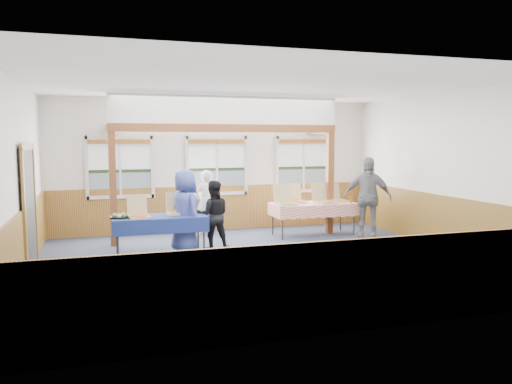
% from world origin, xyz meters
% --- Properties ---
extents(floor, '(8.00, 8.00, 0.00)m').
position_xyz_m(floor, '(0.00, 0.00, 0.00)').
color(floor, '#2C3448').
rests_on(floor, ground).
extents(ceiling, '(8.00, 8.00, 0.00)m').
position_xyz_m(ceiling, '(0.00, 0.00, 3.20)').
color(ceiling, white).
rests_on(ceiling, wall_back).
extents(wall_back, '(8.00, 0.00, 8.00)m').
position_xyz_m(wall_back, '(0.00, 3.50, 1.60)').
color(wall_back, silver).
rests_on(wall_back, floor).
extents(wall_front, '(8.00, 0.00, 8.00)m').
position_xyz_m(wall_front, '(0.00, -3.50, 1.60)').
color(wall_front, silver).
rests_on(wall_front, floor).
extents(wall_left, '(0.00, 8.00, 8.00)m').
position_xyz_m(wall_left, '(-4.00, 0.00, 1.60)').
color(wall_left, silver).
rests_on(wall_left, floor).
extents(wall_right, '(0.00, 8.00, 8.00)m').
position_xyz_m(wall_right, '(4.00, 0.00, 1.60)').
color(wall_right, silver).
rests_on(wall_right, floor).
extents(wainscot_back, '(7.98, 0.05, 1.10)m').
position_xyz_m(wainscot_back, '(0.00, 3.48, 0.55)').
color(wainscot_back, brown).
rests_on(wainscot_back, floor).
extents(wainscot_front, '(7.98, 0.05, 1.10)m').
position_xyz_m(wainscot_front, '(0.00, -3.48, 0.55)').
color(wainscot_front, brown).
rests_on(wainscot_front, floor).
extents(wainscot_left, '(0.05, 6.98, 1.10)m').
position_xyz_m(wainscot_left, '(-3.98, 0.00, 0.55)').
color(wainscot_left, brown).
rests_on(wainscot_left, floor).
extents(wainscot_right, '(0.05, 6.98, 1.10)m').
position_xyz_m(wainscot_right, '(3.98, 0.00, 0.55)').
color(wainscot_right, brown).
rests_on(wainscot_right, floor).
extents(cased_opening, '(0.06, 1.30, 2.10)m').
position_xyz_m(cased_opening, '(-3.96, 0.90, 1.05)').
color(cased_opening, '#2F2F2F').
rests_on(cased_opening, wall_left).
extents(window_left, '(1.56, 0.10, 1.46)m').
position_xyz_m(window_left, '(-2.30, 3.46, 1.68)').
color(window_left, silver).
rests_on(window_left, wall_back).
extents(window_mid, '(1.56, 0.10, 1.46)m').
position_xyz_m(window_mid, '(0.00, 3.46, 1.68)').
color(window_mid, silver).
rests_on(window_mid, wall_back).
extents(window_right, '(1.56, 0.10, 1.46)m').
position_xyz_m(window_right, '(2.30, 3.46, 1.68)').
color(window_right, silver).
rests_on(window_right, wall_back).
extents(post_left, '(0.15, 0.15, 2.40)m').
position_xyz_m(post_left, '(-2.50, 2.30, 1.20)').
color(post_left, '#5D3314').
rests_on(post_left, floor).
extents(post_right, '(0.15, 0.15, 2.40)m').
position_xyz_m(post_right, '(2.50, 2.30, 1.20)').
color(post_right, '#5D3314').
rests_on(post_right, floor).
extents(cross_beam, '(5.15, 0.18, 0.18)m').
position_xyz_m(cross_beam, '(0.00, 2.30, 2.49)').
color(cross_beam, '#5D3314').
rests_on(cross_beam, post_left).
extents(table_left, '(1.82, 0.86, 0.76)m').
position_xyz_m(table_left, '(-1.66, 1.19, 0.70)').
color(table_left, '#2F2F2F').
rests_on(table_left, floor).
extents(table_right, '(2.09, 1.24, 0.76)m').
position_xyz_m(table_right, '(2.02, 2.16, 0.70)').
color(table_right, '#2F2F2F').
rests_on(table_right, floor).
extents(pizza_box_a, '(0.42, 0.50, 0.41)m').
position_xyz_m(pizza_box_a, '(-2.06, 1.08, 0.82)').
color(pizza_box_a, tan).
rests_on(pizza_box_a, table_left).
extents(pizza_box_b, '(0.39, 0.47, 0.42)m').
position_xyz_m(pizza_box_b, '(-1.31, 1.35, 0.82)').
color(pizza_box_b, tan).
rests_on(pizza_box_b, table_left).
extents(pizza_box_c, '(0.42, 0.52, 0.46)m').
position_xyz_m(pizza_box_c, '(1.27, 2.06, 0.83)').
color(pizza_box_c, tan).
rests_on(pizza_box_c, table_right).
extents(pizza_box_d, '(0.41, 0.50, 0.44)m').
position_xyz_m(pizza_box_d, '(1.66, 2.35, 0.82)').
color(pizza_box_d, tan).
rests_on(pizza_box_d, table_right).
extents(pizza_box_e, '(0.50, 0.58, 0.47)m').
position_xyz_m(pizza_box_e, '(2.26, 2.08, 0.83)').
color(pizza_box_e, tan).
rests_on(pizza_box_e, table_right).
extents(pizza_box_f, '(0.39, 0.47, 0.42)m').
position_xyz_m(pizza_box_f, '(2.66, 2.30, 0.82)').
color(pizza_box_f, tan).
rests_on(pizza_box_f, table_right).
extents(veggie_tray, '(0.38, 0.38, 0.09)m').
position_xyz_m(veggie_tray, '(-2.41, 1.19, 0.79)').
color(veggie_tray, black).
rests_on(veggie_tray, table_left).
extents(drink_glass, '(0.07, 0.07, 0.15)m').
position_xyz_m(drink_glass, '(2.87, 1.91, 0.83)').
color(drink_glass, '#985E19').
rests_on(drink_glass, table_right).
extents(woman_white, '(0.64, 0.51, 1.52)m').
position_xyz_m(woman_white, '(-0.38, 3.01, 0.76)').
color(woman_white, silver).
rests_on(woman_white, floor).
extents(woman_black, '(0.76, 0.63, 1.41)m').
position_xyz_m(woman_black, '(-0.57, 1.32, 0.71)').
color(woman_black, black).
rests_on(woman_black, floor).
extents(man_blue, '(0.81, 0.95, 1.65)m').
position_xyz_m(man_blue, '(-1.16, 1.23, 0.83)').
color(man_blue, '#3D4C98').
rests_on(man_blue, floor).
extents(person_grey, '(1.14, 1.01, 1.85)m').
position_xyz_m(person_grey, '(3.05, 1.48, 0.93)').
color(person_grey, slate).
rests_on(person_grey, floor).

